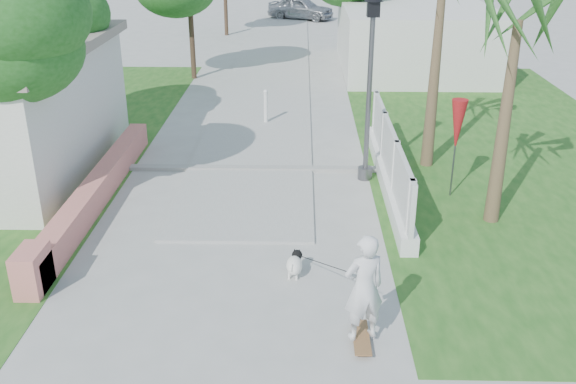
{
  "coord_description": "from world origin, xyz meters",
  "views": [
    {
      "loc": [
        1.32,
        -9.28,
        6.03
      ],
      "look_at": [
        1.07,
        2.09,
        1.1
      ],
      "focal_mm": 40.0,
      "sensor_mm": 36.0,
      "label": 1
    }
  ],
  "objects_px": {
    "street_lamp": "(370,83)",
    "bollard": "(266,106)",
    "dog": "(295,264)",
    "patio_umbrella": "(457,126)",
    "parked_car": "(301,8)",
    "skateboarder": "(328,268)"
  },
  "relations": [
    {
      "from": "skateboarder",
      "to": "dog",
      "type": "height_order",
      "value": "skateboarder"
    },
    {
      "from": "street_lamp",
      "to": "patio_umbrella",
      "type": "bearing_deg",
      "value": -27.76
    },
    {
      "from": "parked_car",
      "to": "bollard",
      "type": "bearing_deg",
      "value": -159.59
    },
    {
      "from": "street_lamp",
      "to": "bollard",
      "type": "bearing_deg",
      "value": 120.96
    },
    {
      "from": "bollard",
      "to": "skateboarder",
      "type": "distance_m",
      "value": 10.43
    },
    {
      "from": "skateboarder",
      "to": "street_lamp",
      "type": "bearing_deg",
      "value": -121.09
    },
    {
      "from": "patio_umbrella",
      "to": "skateboarder",
      "type": "relative_size",
      "value": 0.87
    },
    {
      "from": "patio_umbrella",
      "to": "parked_car",
      "type": "bearing_deg",
      "value": 97.53
    },
    {
      "from": "bollard",
      "to": "parked_car",
      "type": "bearing_deg",
      "value": 87.37
    },
    {
      "from": "dog",
      "to": "street_lamp",
      "type": "bearing_deg",
      "value": 82.27
    },
    {
      "from": "street_lamp",
      "to": "bollard",
      "type": "height_order",
      "value": "street_lamp"
    },
    {
      "from": "parked_car",
      "to": "patio_umbrella",
      "type": "bearing_deg",
      "value": -149.43
    },
    {
      "from": "skateboarder",
      "to": "parked_car",
      "type": "distance_m",
      "value": 32.06
    },
    {
      "from": "street_lamp",
      "to": "patio_umbrella",
      "type": "height_order",
      "value": "street_lamp"
    },
    {
      "from": "bollard",
      "to": "dog",
      "type": "xyz_separation_m",
      "value": [
        1.02,
        -9.18,
        -0.34
      ]
    },
    {
      "from": "bollard",
      "to": "parked_car",
      "type": "distance_m",
      "value": 21.77
    },
    {
      "from": "patio_umbrella",
      "to": "parked_car",
      "type": "height_order",
      "value": "patio_umbrella"
    },
    {
      "from": "skateboarder",
      "to": "parked_car",
      "type": "height_order",
      "value": "skateboarder"
    },
    {
      "from": "street_lamp",
      "to": "patio_umbrella",
      "type": "relative_size",
      "value": 1.93
    },
    {
      "from": "street_lamp",
      "to": "skateboarder",
      "type": "distance_m",
      "value": 6.13
    },
    {
      "from": "bollard",
      "to": "skateboarder",
      "type": "xyz_separation_m",
      "value": [
        1.56,
        -10.31,
        0.23
      ]
    },
    {
      "from": "patio_umbrella",
      "to": "parked_car",
      "type": "distance_m",
      "value": 27.5
    }
  ]
}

